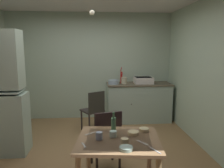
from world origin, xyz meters
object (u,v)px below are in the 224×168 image
Objects in this scene: hand_pump at (121,76)px; chair_by_counter at (94,110)px; mixing_bowl_counter at (113,82)px; chair_far_side at (106,139)px; mug_tall at (99,136)px; sink_basin at (143,80)px; serving_bowl_wide at (126,148)px; glass_bottle at (114,124)px; dining_table at (118,147)px.

hand_pump is 1.15m from chair_by_counter.
hand_pump is at bearing 25.63° from mixing_bowl_counter.
mug_tall is at bearing -100.29° from chair_far_side.
hand_pump is at bearing 46.47° from chair_by_counter.
sink_basin is 1.77× the size of mixing_bowl_counter.
sink_basin is 0.73m from mixing_bowl_counter.
chair_far_side is at bearing -82.89° from chair_by_counter.
mixing_bowl_counter is (-0.73, -0.05, -0.03)m from sink_basin.
hand_pump is 1.57× the size of mixing_bowl_counter.
serving_bowl_wide is 0.55× the size of glass_bottle.
mixing_bowl_counter is 2.87× the size of mug_tall.
chair_by_counter is at bearing 97.55° from glass_bottle.
sink_basin is 2.96m from dining_table.
sink_basin is 0.49× the size of chair_far_side.
mug_tall is (-0.22, -0.01, 0.15)m from dining_table.
mug_tall is at bearing -130.49° from glass_bottle.
chair_by_counter is at bearing 91.97° from mug_tall.
chair_far_side is (-0.11, 0.63, -0.16)m from dining_table.
mug_tall is at bearing -111.80° from sink_basin.
serving_bowl_wide is at bearing -81.97° from chair_by_counter.
glass_bottle is at bearing 49.51° from mug_tall.
glass_bottle is (-0.41, -2.63, -0.25)m from hand_pump.
sink_basin is 1.75× the size of glass_bottle.
chair_far_side is 1.53m from chair_by_counter.
chair_far_side reaches higher than serving_bowl_wide.
hand_pump is (-0.53, 0.05, 0.09)m from sink_basin.
sink_basin reaches higher than dining_table.
sink_basin is 0.43× the size of dining_table.
sink_basin reaches higher than mixing_bowl_counter.
serving_bowl_wide is (0.34, -2.43, 0.28)m from chair_by_counter.
sink_basin is 3.03m from mug_tall.
mixing_bowl_counter is 0.24× the size of dining_table.
sink_basin is 0.54m from hand_pump.
mixing_bowl_counter is 2.55m from glass_bottle.
chair_by_counter is 1.98m from glass_bottle.
mixing_bowl_counter is 2.77m from dining_table.
chair_by_counter is at bearing 98.03° from serving_bowl_wide.
mixing_bowl_counter is at bearing 85.23° from glass_bottle.
dining_table is at bearing -107.83° from sink_basin.
chair_far_side is (-0.28, -2.12, -0.49)m from mixing_bowl_counter.
sink_basin is 2.76m from glass_bottle.
mixing_bowl_counter reaches higher than mug_tall.
mixing_bowl_counter is 3.05m from serving_bowl_wide.
chair_by_counter is 3.51× the size of glass_bottle.
hand_pump is at bearing 77.83° from chair_far_side.
mixing_bowl_counter is 1.79× the size of serving_bowl_wide.
glass_bottle is (0.18, 0.21, 0.06)m from mug_tall.
serving_bowl_wide is at bearing -95.90° from hand_pump.
mug_tall is (-0.11, -0.63, 0.31)m from chair_far_side.
sink_basin is at bearing 65.12° from chair_far_side.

